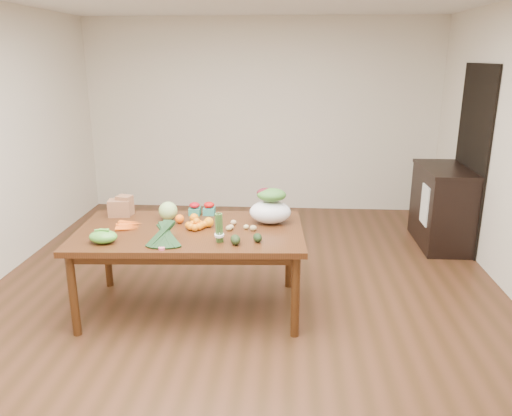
# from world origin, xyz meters

# --- Properties ---
(floor) EXTENTS (6.00, 6.00, 0.00)m
(floor) POSITION_xyz_m (0.00, 0.00, 0.00)
(floor) COLOR #502E1B
(floor) RESTS_ON ground
(room_walls) EXTENTS (5.02, 6.02, 2.70)m
(room_walls) POSITION_xyz_m (0.00, 0.00, 1.35)
(room_walls) COLOR beige
(room_walls) RESTS_ON floor
(dining_table) EXTENTS (1.98, 1.18, 0.75)m
(dining_table) POSITION_xyz_m (-0.43, -0.17, 0.38)
(dining_table) COLOR #43200F
(dining_table) RESTS_ON floor
(doorway_dark) EXTENTS (0.02, 1.00, 2.10)m
(doorway_dark) POSITION_xyz_m (2.48, 1.60, 1.05)
(doorway_dark) COLOR black
(doorway_dark) RESTS_ON floor
(cabinet) EXTENTS (0.52, 1.02, 0.94)m
(cabinet) POSITION_xyz_m (2.22, 1.62, 0.47)
(cabinet) COLOR black
(cabinet) RESTS_ON floor
(dish_towel) EXTENTS (0.02, 0.28, 0.45)m
(dish_towel) POSITION_xyz_m (1.96, 1.40, 0.55)
(dish_towel) COLOR white
(dish_towel) RESTS_ON cabinet
(paper_bag) EXTENTS (0.28, 0.23, 0.19)m
(paper_bag) POSITION_xyz_m (-1.15, 0.16, 0.84)
(paper_bag) COLOR #9A6A45
(paper_bag) RESTS_ON dining_table
(cabbage) EXTENTS (0.17, 0.17, 0.17)m
(cabbage) POSITION_xyz_m (-0.68, 0.08, 0.83)
(cabbage) COLOR #B3DC7F
(cabbage) RESTS_ON dining_table
(strawberry_basket_a) EXTENTS (0.11, 0.11, 0.09)m
(strawberry_basket_a) POSITION_xyz_m (-0.46, 0.24, 0.80)
(strawberry_basket_a) COLOR #AF0B1D
(strawberry_basket_a) RESTS_ON dining_table
(strawberry_basket_b) EXTENTS (0.11, 0.11, 0.10)m
(strawberry_basket_b) POSITION_xyz_m (-0.33, 0.26, 0.80)
(strawberry_basket_b) COLOR red
(strawberry_basket_b) RESTS_ON dining_table
(orange_a) EXTENTS (0.08, 0.08, 0.08)m
(orange_a) POSITION_xyz_m (-0.55, -0.01, 0.79)
(orange_a) COLOR orange
(orange_a) RESTS_ON dining_table
(orange_b) EXTENTS (0.08, 0.08, 0.08)m
(orange_b) POSITION_xyz_m (-0.43, 0.03, 0.79)
(orange_b) COLOR orange
(orange_b) RESTS_ON dining_table
(orange_c) EXTENTS (0.09, 0.09, 0.09)m
(orange_c) POSITION_xyz_m (-0.28, -0.10, 0.79)
(orange_c) COLOR orange
(orange_c) RESTS_ON dining_table
(mandarin_cluster) EXTENTS (0.19, 0.19, 0.10)m
(mandarin_cluster) POSITION_xyz_m (-0.37, -0.15, 0.80)
(mandarin_cluster) COLOR #E14F0D
(mandarin_cluster) RESTS_ON dining_table
(carrots) EXTENTS (0.23, 0.26, 0.03)m
(carrots) POSITION_xyz_m (-0.98, -0.14, 0.76)
(carrots) COLOR orange
(carrots) RESTS_ON dining_table
(snap_pea_bag) EXTENTS (0.23, 0.17, 0.10)m
(snap_pea_bag) POSITION_xyz_m (-1.05, -0.54, 0.80)
(snap_pea_bag) COLOR #64AF3B
(snap_pea_bag) RESTS_ON dining_table
(kale_bunch) EXTENTS (0.34, 0.42, 0.16)m
(kale_bunch) POSITION_xyz_m (-0.56, -0.55, 0.83)
(kale_bunch) COLOR black
(kale_bunch) RESTS_ON dining_table
(asparagus_bundle) EXTENTS (0.09, 0.12, 0.26)m
(asparagus_bundle) POSITION_xyz_m (-0.13, -0.47, 0.88)
(asparagus_bundle) COLOR #4A803B
(asparagus_bundle) RESTS_ON dining_table
(potato_a) EXTENTS (0.05, 0.04, 0.04)m
(potato_a) POSITION_xyz_m (-0.08, -0.15, 0.77)
(potato_a) COLOR #DDB77F
(potato_a) RESTS_ON dining_table
(potato_b) EXTENTS (0.05, 0.05, 0.05)m
(potato_b) POSITION_xyz_m (-0.09, -0.18, 0.77)
(potato_b) COLOR tan
(potato_b) RESTS_ON dining_table
(potato_c) EXTENTS (0.05, 0.04, 0.04)m
(potato_c) POSITION_xyz_m (0.05, -0.13, 0.77)
(potato_c) COLOR #DDC27F
(potato_c) RESTS_ON dining_table
(potato_d) EXTENTS (0.05, 0.05, 0.05)m
(potato_d) POSITION_xyz_m (-0.07, -0.03, 0.77)
(potato_d) COLOR tan
(potato_d) RESTS_ON dining_table
(potato_e) EXTENTS (0.06, 0.05, 0.05)m
(potato_e) POSITION_xyz_m (0.11, -0.17, 0.77)
(potato_e) COLOR tan
(potato_e) RESTS_ON dining_table
(avocado_a) EXTENTS (0.11, 0.13, 0.08)m
(avocado_a) POSITION_xyz_m (-0.00, -0.50, 0.79)
(avocado_a) COLOR black
(avocado_a) RESTS_ON dining_table
(avocado_b) EXTENTS (0.10, 0.12, 0.07)m
(avocado_b) POSITION_xyz_m (0.17, -0.43, 0.78)
(avocado_b) COLOR black
(avocado_b) RESTS_ON dining_table
(salad_bag) EXTENTS (0.38, 0.30, 0.28)m
(salad_bag) POSITION_xyz_m (0.25, 0.05, 0.89)
(salad_bag) COLOR white
(salad_bag) RESTS_ON dining_table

